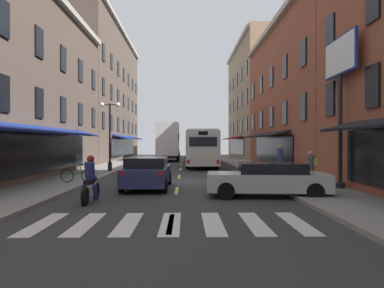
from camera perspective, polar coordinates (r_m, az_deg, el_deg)
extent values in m
cube|color=#333335|center=(19.62, -2.16, -6.07)|extent=(34.80, 80.00, 0.10)
cube|color=#DBCC4C|center=(9.74, -3.34, -12.21)|extent=(0.14, 2.40, 0.01)
cube|color=#DBCC4C|center=(16.14, -2.40, -7.24)|extent=(0.14, 2.40, 0.01)
cube|color=#DBCC4C|center=(22.60, -2.01, -5.10)|extent=(0.14, 2.40, 0.01)
cube|color=#DBCC4C|center=(29.08, -1.79, -3.91)|extent=(0.14, 2.40, 0.01)
cube|color=#DBCC4C|center=(35.56, -1.65, -3.16)|extent=(0.14, 2.40, 0.01)
cube|color=#DBCC4C|center=(42.05, -1.55, -2.63)|extent=(0.14, 2.40, 0.01)
cube|color=#DBCC4C|center=(48.55, -1.48, -2.25)|extent=(0.14, 2.40, 0.01)
cube|color=#DBCC4C|center=(55.04, -1.43, -1.96)|extent=(0.14, 2.40, 0.01)
cube|color=silver|center=(10.40, -22.21, -11.42)|extent=(0.50, 2.80, 0.01)
cube|color=silver|center=(10.07, -16.24, -11.81)|extent=(0.50, 2.80, 0.01)
cube|color=silver|center=(9.84, -9.90, -12.08)|extent=(0.50, 2.80, 0.01)
cube|color=silver|center=(9.74, -3.34, -12.21)|extent=(0.50, 2.80, 0.01)
cube|color=silver|center=(9.75, 3.27, -12.19)|extent=(0.50, 2.80, 0.01)
cube|color=silver|center=(9.90, 9.78, -12.01)|extent=(0.50, 2.80, 0.01)
cube|color=silver|center=(10.16, 16.02, -11.70)|extent=(0.50, 2.80, 0.01)
cube|color=gray|center=(20.59, -18.89, -5.45)|extent=(3.00, 80.00, 0.14)
cube|color=gray|center=(20.37, 14.76, -5.51)|extent=(3.00, 80.00, 0.14)
cube|color=black|center=(20.99, -22.69, -1.30)|extent=(0.10, 16.00, 2.10)
cube|color=navy|center=(20.74, -20.87, 2.00)|extent=(1.38, 14.93, 0.44)
cube|color=black|center=(17.62, -27.31, 7.04)|extent=(0.10, 1.00, 1.60)
cube|color=black|center=(21.09, -22.70, 5.92)|extent=(0.10, 1.00, 1.60)
cube|color=black|center=(24.65, -19.41, 5.10)|extent=(0.10, 1.00, 1.60)
cube|color=black|center=(28.28, -16.97, 4.47)|extent=(0.10, 1.00, 1.60)
cube|color=black|center=(31.95, -15.09, 3.98)|extent=(0.10, 1.00, 1.60)
cube|color=black|center=(18.28, -27.33, 17.05)|extent=(0.10, 1.00, 1.60)
cube|color=black|center=(21.64, -22.71, 14.38)|extent=(0.10, 1.00, 1.60)
cube|color=black|center=(25.13, -19.42, 12.39)|extent=(0.10, 1.00, 1.60)
cube|color=black|center=(28.70, -16.98, 10.86)|extent=(0.10, 1.00, 1.60)
cube|color=black|center=(32.32, -15.10, 9.65)|extent=(0.10, 1.00, 1.60)
cube|color=brown|center=(48.02, -15.36, 7.33)|extent=(8.00, 26.57, 16.09)
cube|color=#B2AD9E|center=(48.75, -10.49, 16.47)|extent=(0.44, 26.07, 0.40)
cube|color=black|center=(46.81, -10.55, -0.45)|extent=(0.10, 16.00, 2.10)
cube|color=navy|center=(46.70, -9.69, 1.02)|extent=(1.38, 14.93, 0.44)
cube|color=black|center=(35.65, -13.60, 3.59)|extent=(0.10, 1.00, 1.60)
cube|color=black|center=(39.37, -12.39, 3.27)|extent=(0.10, 1.00, 1.60)
cube|color=black|center=(43.11, -11.39, 3.01)|extent=(0.10, 1.00, 1.60)
cube|color=black|center=(46.86, -10.55, 2.79)|extent=(0.10, 1.00, 1.60)
cube|color=black|center=(50.62, -9.84, 2.60)|extent=(0.10, 1.00, 1.60)
cube|color=black|center=(54.38, -9.22, 2.43)|extent=(0.10, 1.00, 1.60)
cube|color=black|center=(58.15, -8.69, 2.29)|extent=(0.10, 1.00, 1.60)
cube|color=black|center=(35.98, -13.60, 8.69)|extent=(0.10, 1.00, 1.60)
cube|color=black|center=(39.67, -12.40, 7.89)|extent=(0.10, 1.00, 1.60)
cube|color=black|center=(43.38, -11.40, 7.24)|extent=(0.10, 1.00, 1.60)
cube|color=black|center=(47.11, -10.56, 6.68)|extent=(0.10, 1.00, 1.60)
cube|color=black|center=(50.85, -9.84, 6.20)|extent=(0.10, 1.00, 1.60)
cube|color=black|center=(54.60, -9.23, 5.79)|extent=(0.10, 1.00, 1.60)
cube|color=black|center=(58.35, -8.69, 5.43)|extent=(0.10, 1.00, 1.60)
cube|color=black|center=(36.59, -13.61, 13.65)|extent=(0.10, 1.00, 1.60)
cube|color=black|center=(40.23, -12.40, 12.42)|extent=(0.10, 1.00, 1.60)
cube|color=black|center=(43.89, -11.40, 11.39)|extent=(0.10, 1.00, 1.60)
cube|color=black|center=(47.58, -10.56, 10.51)|extent=(0.10, 1.00, 1.60)
cube|color=black|center=(51.28, -9.84, 9.76)|extent=(0.10, 1.00, 1.60)
cube|color=black|center=(55.00, -9.23, 9.11)|extent=(0.10, 1.00, 1.60)
cube|color=black|center=(58.73, -8.69, 8.54)|extent=(0.10, 1.00, 1.60)
cube|color=black|center=(15.34, 26.31, 8.07)|extent=(0.10, 1.00, 1.60)
cube|color=black|center=(18.96, 20.71, 6.57)|extent=(0.10, 1.00, 1.60)
cube|color=black|center=(16.09, 26.33, 19.43)|extent=(0.10, 1.00, 1.60)
cube|color=black|center=(19.57, 20.73, 15.92)|extent=(0.10, 1.00, 1.60)
cube|color=brown|center=(31.72, 19.46, 7.07)|extent=(8.00, 19.90, 11.77)
cube|color=#B2AD9E|center=(31.70, 12.18, 17.32)|extent=(0.44, 19.40, 0.40)
cube|color=black|center=(30.32, 12.27, -0.82)|extent=(0.10, 12.00, 2.10)
cube|color=black|center=(30.16, 10.96, 1.45)|extent=(1.38, 11.20, 0.44)
cube|color=black|center=(22.70, 16.95, 5.52)|extent=(0.10, 1.00, 1.60)
cube|color=black|center=(26.52, 14.27, 4.76)|extent=(0.10, 1.00, 1.60)
cube|color=black|center=(30.39, 12.28, 4.18)|extent=(0.10, 1.00, 1.60)
cube|color=black|center=(34.28, 10.74, 3.73)|extent=(0.10, 1.00, 1.60)
cube|color=black|center=(38.20, 9.51, 3.37)|extent=(0.10, 1.00, 1.60)
cube|color=black|center=(23.22, 16.96, 13.41)|extent=(0.10, 1.00, 1.60)
cube|color=black|center=(26.96, 14.28, 11.55)|extent=(0.10, 1.00, 1.60)
cube|color=black|center=(30.77, 12.28, 10.13)|extent=(0.10, 1.00, 1.60)
cube|color=black|center=(34.63, 10.74, 9.02)|extent=(0.10, 1.00, 1.60)
cube|color=black|center=(38.51, 9.51, 8.13)|extent=(0.10, 1.00, 1.60)
cube|color=#9E8466|center=(51.01, 11.52, 6.45)|extent=(8.00, 19.90, 15.27)
cube|color=#B2AD9E|center=(51.60, 6.93, 14.61)|extent=(0.44, 19.40, 0.40)
cube|color=black|center=(49.99, 6.99, -0.41)|extent=(0.10, 12.00, 2.10)
cube|color=maroon|center=(49.90, 6.19, 0.97)|extent=(1.38, 11.20, 0.44)
cube|color=black|center=(42.13, 8.51, 3.08)|extent=(0.10, 1.00, 1.60)
cube|color=black|center=(46.08, 7.69, 2.83)|extent=(0.10, 1.00, 1.60)
cube|color=black|center=(50.03, 6.99, 2.63)|extent=(0.10, 1.00, 1.60)
cube|color=black|center=(53.99, 6.40, 2.45)|extent=(0.10, 1.00, 1.60)
cube|color=black|center=(57.96, 5.89, 2.30)|extent=(0.10, 1.00, 1.60)
cube|color=black|center=(42.41, 8.52, 7.40)|extent=(0.10, 1.00, 1.60)
cube|color=black|center=(46.34, 7.69, 6.79)|extent=(0.10, 1.00, 1.60)
cube|color=black|center=(50.27, 7.00, 6.27)|extent=(0.10, 1.00, 1.60)
cube|color=black|center=(54.21, 6.40, 5.83)|extent=(0.10, 1.00, 1.60)
cube|color=black|center=(58.16, 5.89, 5.45)|extent=(0.10, 1.00, 1.60)
cube|color=black|center=(42.93, 8.52, 11.64)|extent=(0.10, 1.00, 1.60)
cube|color=black|center=(46.81, 7.69, 10.68)|extent=(0.10, 1.00, 1.60)
cube|color=black|center=(50.71, 7.00, 9.87)|extent=(0.10, 1.00, 1.60)
cube|color=black|center=(54.62, 6.40, 9.17)|extent=(0.10, 1.00, 1.60)
cube|color=black|center=(58.54, 5.89, 8.57)|extent=(0.10, 1.00, 1.60)
cylinder|color=black|center=(16.98, 22.09, 1.93)|extent=(0.18, 0.18, 4.94)
cylinder|color=black|center=(17.07, 22.08, -5.98)|extent=(0.40, 0.40, 0.24)
cube|color=navy|center=(17.38, 22.11, 12.60)|extent=(0.10, 3.04, 1.65)
cube|color=white|center=(17.36, 21.92, 12.62)|extent=(0.04, 2.88, 1.49)
cube|color=white|center=(17.40, 22.30, 12.58)|extent=(0.04, 2.88, 1.49)
cube|color=silver|center=(32.92, 1.37, -0.51)|extent=(2.71, 12.41, 2.66)
cube|color=silver|center=(32.93, 1.37, 1.91)|extent=(2.50, 11.20, 0.16)
cube|color=black|center=(33.22, 1.35, -0.18)|extent=(2.72, 10.01, 0.96)
cube|color=maroon|center=(32.95, 1.37, -2.39)|extent=(2.74, 12.01, 0.36)
cube|color=black|center=(39.06, 1.11, -0.12)|extent=(2.25, 0.15, 1.10)
cube|color=black|center=(26.77, 1.74, 0.36)|extent=(2.05, 0.15, 0.70)
cube|color=silver|center=(26.78, 1.75, -1.83)|extent=(2.15, 0.13, 0.64)
cube|color=black|center=(26.77, 1.75, 1.69)|extent=(0.70, 0.11, 0.28)
cube|color=red|center=(26.78, -0.60, -2.78)|extent=(0.20, 0.08, 0.28)
cube|color=red|center=(26.85, 4.08, -2.77)|extent=(0.20, 0.08, 0.28)
cylinder|color=black|center=(37.13, -0.63, -2.25)|extent=(0.31, 1.00, 1.00)
cylinder|color=black|center=(37.19, 2.99, -2.24)|extent=(0.31, 1.00, 1.00)
cylinder|color=black|center=(29.26, -0.73, -2.91)|extent=(0.31, 1.00, 1.00)
cylinder|color=black|center=(29.34, 3.87, -2.90)|extent=(0.31, 1.00, 1.00)
cube|color=black|center=(43.96, -3.60, -0.49)|extent=(2.31, 2.04, 2.40)
cube|color=black|center=(44.93, -3.55, 0.60)|extent=(2.00, 0.11, 0.80)
cube|color=silver|center=(40.67, -3.79, 0.77)|extent=(2.42, 4.57, 3.58)
cube|color=maroon|center=(40.63, -2.07, 1.03)|extent=(0.07, 2.74, 0.90)
cube|color=black|center=(41.71, -3.73, -1.91)|extent=(1.93, 6.20, 0.24)
cylinder|color=black|center=(43.85, -5.05, -1.93)|extent=(0.28, 0.90, 0.90)
cylinder|color=black|center=(43.76, -2.17, -1.94)|extent=(0.28, 0.90, 0.90)
cylinder|color=black|center=(40.08, -5.40, -2.14)|extent=(0.28, 0.90, 0.90)
cylinder|color=black|center=(39.98, -2.25, -2.14)|extent=(0.28, 0.90, 0.90)
cube|color=silver|center=(14.56, 11.61, -5.78)|extent=(4.76, 2.27, 0.68)
cube|color=black|center=(14.54, 12.34, -3.74)|extent=(2.63, 1.92, 0.42)
cube|color=red|center=(14.29, 21.16, -4.95)|extent=(0.08, 0.20, 0.14)
cube|color=red|center=(15.72, 19.57, -4.48)|extent=(0.08, 0.20, 0.14)
cylinder|color=black|center=(13.60, 5.32, -7.30)|extent=(0.66, 0.28, 0.64)
cylinder|color=black|center=(15.35, 5.20, -6.44)|extent=(0.66, 0.28, 0.64)
cylinder|color=black|center=(14.04, 18.64, -7.08)|extent=(0.66, 0.28, 0.64)
cylinder|color=black|center=(15.73, 17.04, -6.29)|extent=(0.66, 0.28, 0.64)
cube|color=black|center=(53.05, -2.97, -1.41)|extent=(1.83, 4.60, 0.69)
cube|color=black|center=(52.85, -2.98, -0.81)|extent=(1.64, 2.49, 0.50)
cube|color=red|center=(50.81, -3.89, -1.21)|extent=(0.20, 0.06, 0.14)
cube|color=red|center=(50.74, -2.30, -1.21)|extent=(0.20, 0.06, 0.14)
cylinder|color=black|center=(54.69, -3.77, -1.64)|extent=(0.23, 0.64, 0.64)
cylinder|color=black|center=(54.61, -2.02, -1.65)|extent=(0.23, 0.64, 0.64)
cylinder|color=black|center=(51.51, -3.98, -1.76)|extent=(0.23, 0.64, 0.64)
cylinder|color=black|center=(51.43, -2.12, -1.76)|extent=(0.23, 0.64, 0.64)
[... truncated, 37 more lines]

